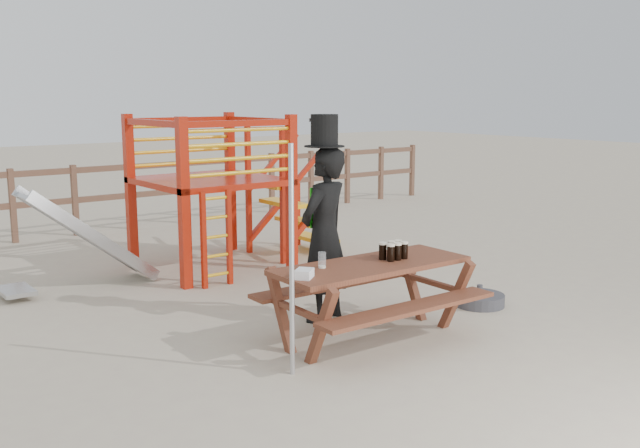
% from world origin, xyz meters
% --- Properties ---
extents(ground, '(60.00, 60.00, 0.00)m').
position_xyz_m(ground, '(0.00, 0.00, 0.00)').
color(ground, tan).
rests_on(ground, ground).
extents(back_fence, '(15.09, 0.09, 1.20)m').
position_xyz_m(back_fence, '(0.00, 7.00, 0.74)').
color(back_fence, brown).
rests_on(back_fence, ground).
extents(playground_fort, '(4.71, 1.84, 2.10)m').
position_xyz_m(playground_fort, '(0.12, 3.58, 1.07)').
color(playground_fort, '#AB1D0B').
rests_on(playground_fort, ground).
extents(picnic_table, '(2.01, 1.41, 0.76)m').
position_xyz_m(picnic_table, '(-0.05, 0.01, 0.48)').
color(picnic_table, brown).
rests_on(picnic_table, ground).
extents(man_with_hat, '(0.77, 0.63, 2.16)m').
position_xyz_m(man_with_hat, '(-0.03, 0.78, 0.97)').
color(man_with_hat, black).
rests_on(man_with_hat, ground).
extents(metal_pole, '(0.04, 0.04, 1.97)m').
position_xyz_m(metal_pole, '(-1.17, -0.24, 0.98)').
color(metal_pole, '#B2B2B7').
rests_on(metal_pole, ground).
extents(parasol_base, '(0.57, 0.57, 0.24)m').
position_xyz_m(parasol_base, '(1.68, 0.11, 0.07)').
color(parasol_base, '#37363B').
rests_on(parasol_base, ground).
extents(paper_bag, '(0.23, 0.22, 0.08)m').
position_xyz_m(paper_bag, '(-0.90, -0.05, 0.80)').
color(paper_bag, white).
rests_on(paper_bag, picnic_table).
extents(stout_pints, '(0.27, 0.18, 0.17)m').
position_xyz_m(stout_pints, '(0.24, 0.01, 0.85)').
color(stout_pints, black).
rests_on(stout_pints, picnic_table).
extents(empty_glasses, '(0.07, 0.07, 0.15)m').
position_xyz_m(empty_glasses, '(-0.54, 0.15, 0.83)').
color(empty_glasses, silver).
rests_on(empty_glasses, picnic_table).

